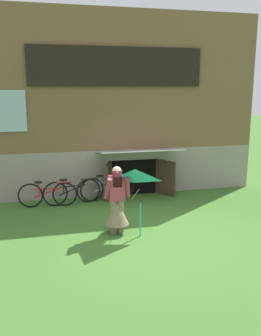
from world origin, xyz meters
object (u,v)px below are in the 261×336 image
Objects in this scene: bicycle_red at (48,194)px; kite at (135,188)px; bicycle_silver at (108,188)px; bicycle_black at (72,192)px; person at (117,206)px.

kite is at bearing -53.20° from bicycle_red.
bicycle_silver is 1.03m from bicycle_black.
bicycle_silver reaches higher than bicycle_black.
kite is 0.88× the size of bicycle_silver.
bicycle_black is at bearing 104.53° from person.
bicycle_red is at bearing 118.67° from person.
kite is at bearing -68.63° from person.
bicycle_red is at bearing -179.25° from bicycle_silver.
bicycle_black is at bearing -178.06° from bicycle_silver.
bicycle_silver is (-0.05, 2.99, -0.81)m from kite.
person is 0.81m from kite.
bicycle_red is (-1.72, 2.75, -0.82)m from kite.
bicycle_black is (-1.02, -0.17, -0.00)m from bicycle_silver.
bicycle_black reaches higher than bicycle_red.
person is 0.96× the size of bicycle_red.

